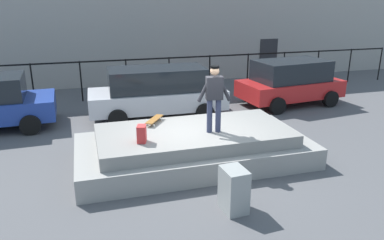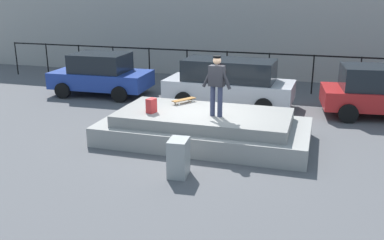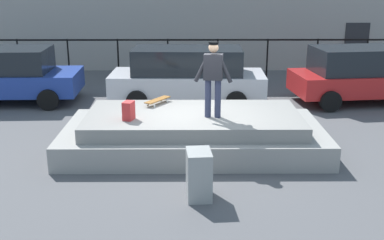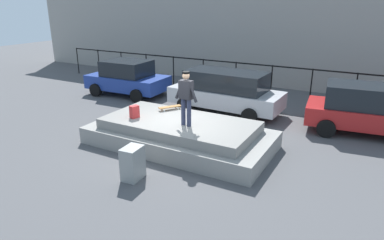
{
  "view_description": "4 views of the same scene",
  "coord_description": "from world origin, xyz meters",
  "px_view_note": "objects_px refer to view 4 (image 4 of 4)",
  "views": [
    {
      "loc": [
        -2.67,
        -8.66,
        4.18
      ],
      "look_at": [
        0.3,
        1.5,
        0.67
      ],
      "focal_mm": 35.31,
      "sensor_mm": 36.0,
      "label": 1
    },
    {
      "loc": [
        3.1,
        -11.37,
        4.3
      ],
      "look_at": [
        -0.56,
        0.64,
        0.44
      ],
      "focal_mm": 40.2,
      "sensor_mm": 36.0,
      "label": 2
    },
    {
      "loc": [
        -0.14,
        -10.37,
        3.98
      ],
      "look_at": [
        -0.07,
        0.66,
        0.55
      ],
      "focal_mm": 44.32,
      "sensor_mm": 36.0,
      "label": 3
    },
    {
      "loc": [
        5.39,
        -8.8,
        4.54
      ],
      "look_at": [
        -0.1,
        1.09,
        0.58
      ],
      "focal_mm": 31.94,
      "sensor_mm": 36.0,
      "label": 4
    }
  ],
  "objects_px": {
    "skateboarder": "(186,95)",
    "backpack": "(134,112)",
    "skateboard": "(170,107)",
    "utility_box": "(133,163)",
    "car_silver_hatchback_mid": "(226,91)",
    "car_red_hatchback_far": "(367,108)",
    "car_blue_sedan_near": "(128,78)"
  },
  "relations": [
    {
      "from": "backpack",
      "to": "car_silver_hatchback_mid",
      "type": "xyz_separation_m",
      "value": [
        1.28,
        4.55,
        -0.14
      ]
    },
    {
      "from": "car_red_hatchback_far",
      "to": "utility_box",
      "type": "xyz_separation_m",
      "value": [
        -5.17,
        -6.74,
        -0.47
      ]
    },
    {
      "from": "car_blue_sedan_near",
      "to": "car_silver_hatchback_mid",
      "type": "distance_m",
      "value": 5.49
    },
    {
      "from": "car_red_hatchback_far",
      "to": "utility_box",
      "type": "height_order",
      "value": "car_red_hatchback_far"
    },
    {
      "from": "skateboarder",
      "to": "utility_box",
      "type": "xyz_separation_m",
      "value": [
        -0.35,
        -2.25,
        -1.39
      ]
    },
    {
      "from": "skateboard",
      "to": "utility_box",
      "type": "bearing_deg",
      "value": -74.14
    },
    {
      "from": "utility_box",
      "to": "skateboard",
      "type": "bearing_deg",
      "value": 101.35
    },
    {
      "from": "skateboarder",
      "to": "backpack",
      "type": "relative_size",
      "value": 4.08
    },
    {
      "from": "backpack",
      "to": "car_blue_sedan_near",
      "type": "height_order",
      "value": "car_blue_sedan_near"
    },
    {
      "from": "utility_box",
      "to": "skateboarder",
      "type": "bearing_deg",
      "value": 76.54
    },
    {
      "from": "skateboarder",
      "to": "skateboard",
      "type": "height_order",
      "value": "skateboarder"
    },
    {
      "from": "skateboard",
      "to": "car_blue_sedan_near",
      "type": "height_order",
      "value": "car_blue_sedan_near"
    },
    {
      "from": "skateboard",
      "to": "car_silver_hatchback_mid",
      "type": "height_order",
      "value": "car_silver_hatchback_mid"
    },
    {
      "from": "car_silver_hatchback_mid",
      "to": "car_red_hatchback_far",
      "type": "distance_m",
      "value": 5.39
    },
    {
      "from": "skateboard",
      "to": "backpack",
      "type": "distance_m",
      "value": 1.43
    },
    {
      "from": "car_red_hatchback_far",
      "to": "utility_box",
      "type": "bearing_deg",
      "value": -127.47
    },
    {
      "from": "backpack",
      "to": "car_silver_hatchback_mid",
      "type": "bearing_deg",
      "value": -179.04
    },
    {
      "from": "skateboarder",
      "to": "car_silver_hatchback_mid",
      "type": "height_order",
      "value": "skateboarder"
    },
    {
      "from": "skateboarder",
      "to": "backpack",
      "type": "distance_m",
      "value": 2.02
    },
    {
      "from": "car_blue_sedan_near",
      "to": "backpack",
      "type": "bearing_deg",
      "value": -48.7
    },
    {
      "from": "backpack",
      "to": "car_red_hatchback_far",
      "type": "distance_m",
      "value": 8.16
    },
    {
      "from": "skateboarder",
      "to": "utility_box",
      "type": "distance_m",
      "value": 2.67
    },
    {
      "from": "skateboarder",
      "to": "car_silver_hatchback_mid",
      "type": "relative_size",
      "value": 0.35
    },
    {
      "from": "backpack",
      "to": "utility_box",
      "type": "xyz_separation_m",
      "value": [
        1.51,
        -2.05,
        -0.62
      ]
    },
    {
      "from": "skateboard",
      "to": "car_silver_hatchback_mid",
      "type": "xyz_separation_m",
      "value": [
        0.73,
        3.24,
        -0.04
      ]
    },
    {
      "from": "car_silver_hatchback_mid",
      "to": "car_red_hatchback_far",
      "type": "bearing_deg",
      "value": 1.47
    },
    {
      "from": "skateboard",
      "to": "backpack",
      "type": "relative_size",
      "value": 1.94
    },
    {
      "from": "car_silver_hatchback_mid",
      "to": "utility_box",
      "type": "relative_size",
      "value": 5.31
    },
    {
      "from": "car_red_hatchback_far",
      "to": "car_silver_hatchback_mid",
      "type": "bearing_deg",
      "value": -178.53
    },
    {
      "from": "skateboarder",
      "to": "skateboard",
      "type": "relative_size",
      "value": 2.1
    },
    {
      "from": "skateboard",
      "to": "car_silver_hatchback_mid",
      "type": "distance_m",
      "value": 3.32
    },
    {
      "from": "car_red_hatchback_far",
      "to": "car_blue_sedan_near",
      "type": "bearing_deg",
      "value": 179.49
    }
  ]
}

